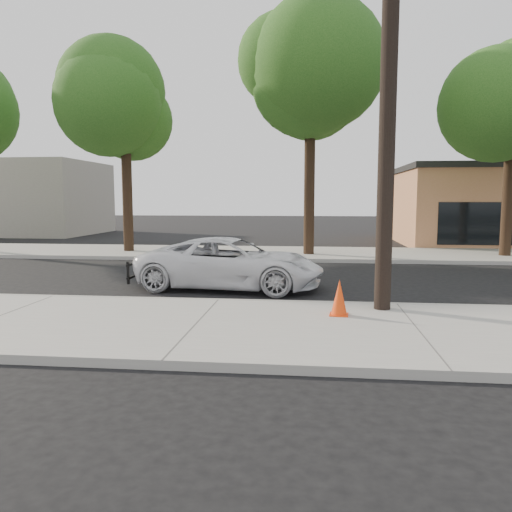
# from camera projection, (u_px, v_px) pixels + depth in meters

# --- Properties ---
(ground) EXTENTS (120.00, 120.00, 0.00)m
(ground) POSITION_uv_depth(u_px,v_px,m) (233.00, 289.00, 13.55)
(ground) COLOR black
(ground) RESTS_ON ground
(near_sidewalk) EXTENTS (90.00, 4.40, 0.15)m
(near_sidewalk) POSITION_uv_depth(u_px,v_px,m) (197.00, 327.00, 9.30)
(near_sidewalk) COLOR gray
(near_sidewalk) RESTS_ON ground
(far_sidewalk) EXTENTS (90.00, 5.00, 0.15)m
(far_sidewalk) POSITION_uv_depth(u_px,v_px,m) (263.00, 253.00, 21.94)
(far_sidewalk) COLOR gray
(far_sidewalk) RESTS_ON ground
(curb_near) EXTENTS (90.00, 0.12, 0.16)m
(curb_near) POSITION_uv_depth(u_px,v_px,m) (219.00, 302.00, 11.47)
(curb_near) COLOR #9E9B93
(curb_near) RESTS_ON ground
(utility_pole) EXTENTS (1.40, 0.34, 9.00)m
(utility_pole) POSITION_uv_depth(u_px,v_px,m) (389.00, 86.00, 9.96)
(utility_pole) COLOR black
(utility_pole) RESTS_ON near_sidewalk
(tree_b) EXTENTS (4.34, 4.20, 8.45)m
(tree_b) POSITION_uv_depth(u_px,v_px,m) (128.00, 112.00, 21.45)
(tree_b) COLOR black
(tree_b) RESTS_ON far_sidewalk
(tree_c) EXTENTS (4.96, 4.80, 9.55)m
(tree_c) POSITION_uv_depth(u_px,v_px,m) (316.00, 87.00, 20.07)
(tree_c) COLOR black
(tree_c) RESTS_ON far_sidewalk
(police_cruiser) EXTENTS (5.24, 2.82, 1.40)m
(police_cruiser) POSITION_uv_depth(u_px,v_px,m) (231.00, 263.00, 13.61)
(police_cruiser) COLOR white
(police_cruiser) RESTS_ON ground
(traffic_cone) EXTENTS (0.40, 0.40, 0.71)m
(traffic_cone) POSITION_uv_depth(u_px,v_px,m) (339.00, 298.00, 9.86)
(traffic_cone) COLOR #EE3E0C
(traffic_cone) RESTS_ON near_sidewalk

